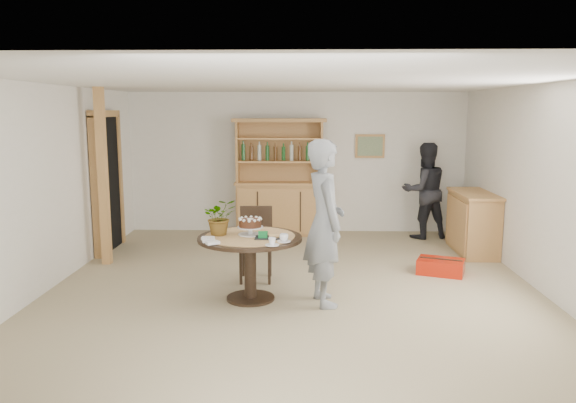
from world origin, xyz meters
The scene contains 17 objects.
ground centered at (0.00, 0.00, 0.00)m, with size 7.00×7.00×0.00m, color tan.
room_shell centered at (0.00, 0.01, 1.74)m, with size 6.04×7.04×2.52m.
doorway centered at (-2.93, 2.00, 1.11)m, with size 0.13×1.10×2.18m.
pine_post centered at (-2.70, 1.20, 1.25)m, with size 0.12×0.12×2.50m, color tan.
hutch centered at (-0.30, 3.24, 0.69)m, with size 1.62×0.54×2.04m.
sideboard centered at (2.74, 2.00, 0.47)m, with size 0.54×1.26×0.94m.
dining_table centered at (-0.49, -0.29, 0.60)m, with size 1.20×1.20×0.76m.
dining_chair centered at (-0.49, 0.54, 0.54)m, with size 0.43×0.43×0.95m.
birthday_cake centered at (-0.49, -0.24, 0.88)m, with size 0.30×0.30×0.20m.
flower_vase centered at (-0.84, -0.24, 0.97)m, with size 0.38×0.33×0.42m, color #3F7233.
gift_tray centered at (-0.28, -0.41, 0.79)m, with size 0.30×0.20×0.08m.
coffee_cup_a centered at (-0.09, -0.57, 0.80)m, with size 0.15×0.15×0.09m.
coffee_cup_b centered at (-0.21, -0.74, 0.79)m, with size 0.15×0.15×0.08m.
napkins centered at (-0.90, -0.60, 0.77)m, with size 0.24×0.33×0.03m.
teen_boy centered at (0.36, -0.39, 0.94)m, with size 0.68×0.45×1.87m, color gray.
adult_person centered at (2.19, 3.00, 0.82)m, with size 0.80×0.62×1.64m, color black.
red_suitcase centered at (1.98, 0.81, 0.10)m, with size 0.70×0.58×0.21m.
Camera 1 is at (0.12, -6.55, 2.18)m, focal length 35.00 mm.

